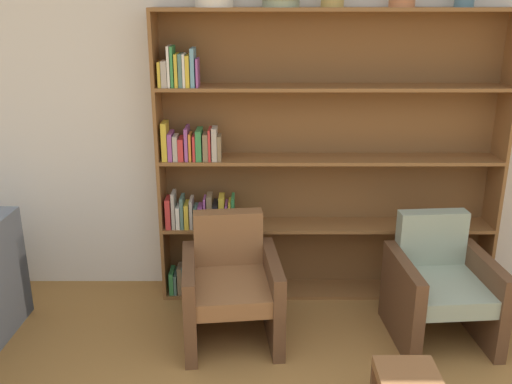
# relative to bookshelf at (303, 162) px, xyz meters

# --- Properties ---
(wall_back) EXTENTS (12.00, 0.06, 2.75)m
(wall_back) POSITION_rel_bookshelf_xyz_m (0.17, 0.16, 0.31)
(wall_back) COLOR silver
(wall_back) RESTS_ON ground
(bookshelf) EXTENTS (2.53, 0.30, 2.16)m
(bookshelf) POSITION_rel_bookshelf_xyz_m (0.00, 0.00, 0.00)
(bookshelf) COLOR brown
(bookshelf) RESTS_ON ground
(bowl_copper) EXTENTS (0.28, 0.28, 0.07)m
(bowl_copper) POSITION_rel_bookshelf_xyz_m (-0.19, -0.03, 1.14)
(bowl_copper) COLOR gray
(bowl_copper) RESTS_ON bookshelf
(bowl_olive) EXTENTS (0.20, 0.20, 0.08)m
(bowl_olive) POSITION_rel_bookshelf_xyz_m (0.63, -0.03, 1.15)
(bowl_olive) COLOR #C67547
(bowl_olive) RESTS_ON bookshelf
(armchair_leather) EXTENTS (0.71, 0.75, 0.82)m
(armchair_leather) POSITION_rel_bookshelf_xyz_m (-0.53, -0.64, -0.69)
(armchair_leather) COLOR brown
(armchair_leather) RESTS_ON ground
(armchair_cushioned) EXTENTS (0.69, 0.73, 0.82)m
(armchair_cushioned) POSITION_rel_bookshelf_xyz_m (0.90, -0.64, -0.69)
(armchair_cushioned) COLOR brown
(armchair_cushioned) RESTS_ON ground
(footstool) EXTENTS (0.33, 0.33, 0.32)m
(footstool) POSITION_rel_bookshelf_xyz_m (0.47, -1.52, -0.80)
(footstool) COLOR brown
(footstool) RESTS_ON ground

